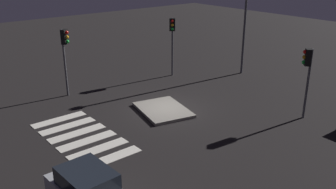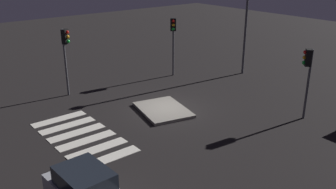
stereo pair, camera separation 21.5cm
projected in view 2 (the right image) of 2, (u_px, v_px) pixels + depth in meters
The scene contains 7 objects.
ground_plane at pixel (168, 109), 23.10m from camera, with size 80.00×80.00×0.00m, color black.
traffic_island at pixel (163, 110), 22.80m from camera, with size 4.10×3.43×0.18m.
traffic_light_south at pixel (66, 46), 24.24m from camera, with size 0.53×0.54×4.57m.
traffic_light_west at pixel (173, 33), 28.40m from camera, with size 0.53×0.54×4.59m.
traffic_light_north at pixel (308, 67), 20.77m from camera, with size 0.53×0.54×4.17m.
street_lamp at pixel (248, 0), 28.19m from camera, with size 0.56×0.56×8.80m.
crosswalk_near at pixel (81, 137), 19.60m from camera, with size 6.45×3.20×0.02m.
Camera 2 is at (16.55, -13.39, 9.00)m, focal length 39.44 mm.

